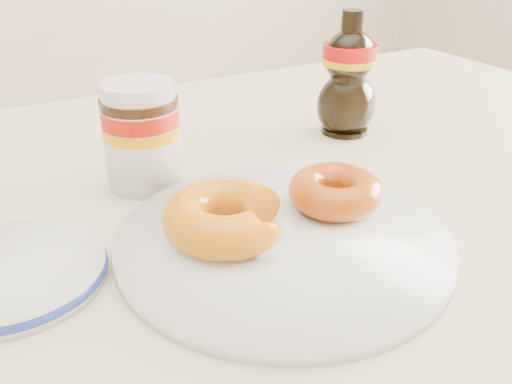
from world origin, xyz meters
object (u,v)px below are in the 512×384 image
nutella_jar (141,131)px  donut_bitten (225,217)px  donut_whole (335,191)px  dining_table (236,273)px  plate (283,241)px  syrup_bottle (348,74)px  blue_rim_saucer (11,273)px

nutella_jar → donut_bitten: bearing=-84.4°
donut_bitten → donut_whole: bearing=-2.4°
dining_table → plate: size_ratio=4.68×
dining_table → donut_bitten: bearing=-122.4°
dining_table → syrup_bottle: bearing=26.9°
dining_table → syrup_bottle: (0.23, 0.12, 0.16)m
nutella_jar → blue_rim_saucer: size_ratio=0.75×
donut_whole → nutella_jar: nutella_jar is taller
plate → donut_whole: 0.08m
dining_table → nutella_jar: bearing=123.3°
syrup_bottle → nutella_jar: bearing=-175.5°
plate → nutella_jar: size_ratio=2.59×
donut_whole → nutella_jar: size_ratio=0.79×
plate → donut_whole: size_ratio=3.27×
donut_bitten → nutella_jar: (-0.02, 0.17, 0.03)m
nutella_jar → blue_rim_saucer: nutella_jar is taller
donut_whole → plate: bearing=-163.4°
dining_table → donut_bitten: (-0.05, -0.07, 0.12)m
donut_whole → syrup_bottle: (0.16, 0.19, 0.05)m
donut_bitten → nutella_jar: 0.17m
donut_bitten → syrup_bottle: (0.27, 0.19, 0.05)m
nutella_jar → syrup_bottle: size_ratio=0.72×
donut_whole → donut_bitten: bearing=179.5°
dining_table → syrup_bottle: size_ratio=8.67×
dining_table → donut_bitten: 0.14m
blue_rim_saucer → nutella_jar: bearing=37.7°
syrup_bottle → donut_bitten: bearing=-145.6°
donut_bitten → syrup_bottle: size_ratio=0.68×
plate → nutella_jar: bearing=108.4°
plate → blue_rim_saucer: size_ratio=1.94×
dining_table → donut_bitten: size_ratio=12.67×
plate → donut_bitten: donut_bitten is taller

